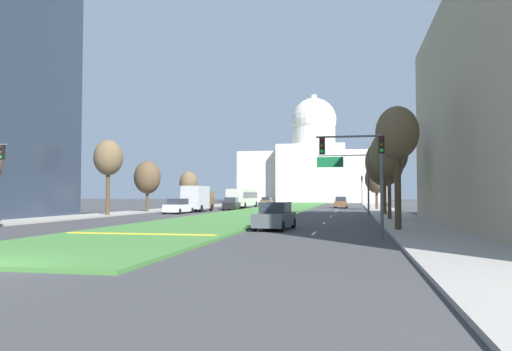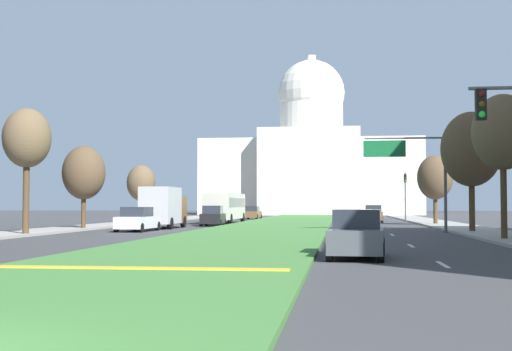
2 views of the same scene
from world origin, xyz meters
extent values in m
plane|color=#3D3D3F|center=(0.00, 61.49, 0.00)|extent=(270.55, 270.55, 0.00)
cube|color=#427A38|center=(0.00, 55.34, 0.07)|extent=(9.00, 110.68, 0.14)
cube|color=gold|center=(0.00, 11.04, 0.16)|extent=(8.10, 0.50, 0.04)
cube|color=silver|center=(8.54, 15.04, 0.00)|extent=(0.16, 2.40, 0.01)
cube|color=silver|center=(8.54, 24.84, 0.00)|extent=(0.16, 2.40, 0.01)
cube|color=silver|center=(8.54, 36.21, 0.00)|extent=(0.16, 2.40, 0.01)
cube|color=silver|center=(8.54, 47.85, 0.00)|extent=(0.16, 2.40, 0.01)
cube|color=silver|center=(8.54, 52.61, 0.00)|extent=(0.16, 2.40, 0.01)
cube|color=silver|center=(8.54, 62.64, 0.00)|extent=(0.16, 2.40, 0.01)
cube|color=silver|center=(8.54, 68.87, 0.00)|extent=(0.16, 2.40, 0.01)
cube|color=#9E9991|center=(-14.58, 49.19, 0.07)|extent=(4.00, 110.68, 0.15)
cube|color=#9E9991|center=(14.58, 49.19, 0.07)|extent=(4.00, 110.68, 0.15)
cube|color=silver|center=(0.00, 122.98, 6.86)|extent=(39.94, 19.05, 13.73)
cube|color=silver|center=(0.00, 111.45, 7.55)|extent=(17.57, 4.00, 15.10)
cylinder|color=silver|center=(0.00, 122.98, 17.25)|extent=(11.89, 11.89, 7.04)
sphere|color=silver|center=(0.00, 122.98, 22.97)|extent=(12.58, 12.58, 12.58)
cylinder|color=silver|center=(0.00, 122.98, 28.63)|extent=(1.80, 1.80, 3.00)
cube|color=black|center=(9.20, 12.24, 4.60)|extent=(0.28, 0.24, 0.84)
sphere|color=#510F0F|center=(9.20, 12.10, 4.88)|extent=(0.18, 0.18, 0.18)
sphere|color=#4C380F|center=(9.20, 12.10, 4.60)|extent=(0.18, 0.18, 0.18)
sphere|color=#1ED838|center=(9.20, 12.10, 4.32)|extent=(0.18, 0.18, 0.18)
cylinder|color=#515456|center=(12.08, 65.70, 2.60)|extent=(0.16, 0.16, 5.20)
cube|color=black|center=(12.08, 65.70, 4.60)|extent=(0.28, 0.24, 0.84)
sphere|color=#510F0F|center=(12.08, 65.56, 4.88)|extent=(0.18, 0.18, 0.18)
sphere|color=#4C380F|center=(12.08, 65.56, 4.60)|extent=(0.18, 0.18, 0.18)
sphere|color=#1ED838|center=(12.08, 65.56, 4.32)|extent=(0.18, 0.18, 0.18)
cylinder|color=#515456|center=(12.28, 39.59, 3.25)|extent=(0.20, 0.20, 6.50)
cylinder|color=#515456|center=(9.64, 39.59, 6.30)|extent=(5.28, 0.12, 0.12)
cube|color=#146033|center=(8.32, 39.54, 5.60)|extent=(2.80, 0.08, 1.10)
cylinder|color=#4C3823|center=(-13.17, 31.83, 2.47)|extent=(0.38, 0.38, 4.95)
ellipsoid|color=brown|center=(-13.17, 31.83, 5.84)|extent=(2.85, 2.85, 3.56)
cylinder|color=#4C3823|center=(13.65, 29.30, 2.30)|extent=(0.32, 0.32, 4.61)
ellipsoid|color=brown|center=(13.65, 29.30, 5.58)|extent=(3.12, 3.12, 3.90)
cylinder|color=#4C3823|center=(-13.36, 41.55, 1.61)|extent=(0.34, 0.34, 3.22)
ellipsoid|color=brown|center=(-13.36, 41.55, 4.21)|extent=(3.15, 3.15, 3.94)
cylinder|color=#4C3823|center=(13.90, 39.23, 2.13)|extent=(0.38, 0.38, 4.27)
ellipsoid|color=brown|center=(13.90, 39.23, 5.50)|extent=(3.93, 3.93, 4.92)
cylinder|color=#4C3823|center=(-13.24, 55.81, 1.53)|extent=(0.38, 0.38, 3.06)
ellipsoid|color=brown|center=(-13.24, 55.81, 3.90)|extent=(2.69, 2.69, 3.36)
cylinder|color=#4C3823|center=(13.92, 56.80, 1.66)|extent=(0.37, 0.37, 3.31)
ellipsoid|color=brown|center=(13.92, 56.80, 4.32)|extent=(3.22, 3.22, 4.02)
cube|color=#4C5156|center=(5.95, 17.38, 0.63)|extent=(2.11, 4.56, 0.81)
cube|color=#282D38|center=(5.97, 17.55, 1.37)|extent=(1.74, 2.24, 0.67)
cylinder|color=black|center=(6.66, 15.55, 0.32)|extent=(0.26, 0.65, 0.64)
cylinder|color=black|center=(5.01, 15.66, 0.32)|extent=(0.26, 0.65, 0.64)
cylinder|color=black|center=(6.90, 19.09, 0.32)|extent=(0.26, 0.65, 0.64)
cylinder|color=black|center=(5.24, 19.20, 0.32)|extent=(0.26, 0.65, 0.64)
cube|color=silver|center=(-8.59, 39.39, 0.63)|extent=(2.07, 4.63, 0.81)
cube|color=#282D38|center=(-8.60, 39.21, 1.37)|extent=(1.74, 2.25, 0.67)
cylinder|color=black|center=(-9.38, 41.25, 0.32)|extent=(0.25, 0.65, 0.64)
cylinder|color=black|center=(-7.66, 41.18, 0.32)|extent=(0.25, 0.65, 0.64)
cylinder|color=black|center=(-9.53, 37.60, 0.32)|extent=(0.25, 0.65, 0.64)
cylinder|color=black|center=(-7.81, 37.52, 0.32)|extent=(0.25, 0.65, 0.64)
cube|color=black|center=(-5.59, 51.70, 0.65)|extent=(1.99, 4.20, 0.85)
cube|color=#282D38|center=(-5.58, 51.54, 1.42)|extent=(1.66, 2.06, 0.70)
cylinder|color=black|center=(-6.48, 53.27, 0.32)|extent=(0.25, 0.65, 0.64)
cylinder|color=black|center=(-4.87, 53.35, 0.32)|extent=(0.25, 0.65, 0.64)
cylinder|color=black|center=(-6.31, 50.06, 0.32)|extent=(0.25, 0.65, 0.64)
cylinder|color=black|center=(-4.70, 50.14, 0.32)|extent=(0.25, 0.65, 0.64)
cube|color=brown|center=(8.80, 66.08, 0.66)|extent=(2.04, 4.63, 0.87)
cube|color=#282D38|center=(8.81, 66.26, 1.45)|extent=(1.73, 2.25, 0.72)
cylinder|color=black|center=(9.59, 64.21, 0.32)|extent=(0.24, 0.65, 0.64)
cylinder|color=black|center=(7.88, 64.28, 0.32)|extent=(0.24, 0.65, 0.64)
cylinder|color=black|center=(9.72, 67.88, 0.32)|extent=(0.24, 0.65, 0.64)
cylinder|color=black|center=(8.01, 67.94, 0.32)|extent=(0.24, 0.65, 0.64)
cube|color=brown|center=(-5.77, 80.04, 0.61)|extent=(1.94, 4.37, 0.79)
cube|color=#282D38|center=(-5.78, 79.86, 1.33)|extent=(1.65, 2.12, 0.64)
cylinder|color=black|center=(-6.55, 81.77, 0.32)|extent=(0.24, 0.65, 0.64)
cylinder|color=black|center=(-4.90, 81.72, 0.32)|extent=(0.24, 0.65, 0.64)
cylinder|color=black|center=(-6.65, 78.35, 0.32)|extent=(0.24, 0.65, 0.64)
cylinder|color=black|center=(-5.00, 78.30, 0.32)|extent=(0.24, 0.65, 0.64)
cube|color=brown|center=(-8.38, 47.87, 1.45)|extent=(2.30, 2.00, 2.20)
cube|color=#B2B2B7|center=(-8.38, 44.67, 1.80)|extent=(2.30, 4.40, 2.80)
cylinder|color=black|center=(-9.43, 47.87, 0.45)|extent=(0.30, 0.90, 0.90)
cylinder|color=black|center=(-7.33, 47.87, 0.45)|extent=(0.30, 0.90, 0.90)
cylinder|color=black|center=(-9.43, 43.57, 0.45)|extent=(0.30, 0.90, 0.90)
cylinder|color=black|center=(-7.33, 43.57, 0.45)|extent=(0.30, 0.90, 0.90)
cube|color=beige|center=(-5.95, 60.06, 1.70)|extent=(2.50, 11.00, 2.50)
cube|color=#232833|center=(-5.95, 60.06, 2.05)|extent=(2.52, 10.12, 0.90)
cylinder|color=black|center=(-7.10, 64.36, 0.50)|extent=(0.32, 1.00, 1.00)
cylinder|color=black|center=(-4.80, 64.36, 0.50)|extent=(0.32, 1.00, 1.00)
cylinder|color=black|center=(-7.10, 56.16, 0.50)|extent=(0.32, 1.00, 1.00)
cylinder|color=black|center=(-4.80, 56.16, 0.50)|extent=(0.32, 1.00, 1.00)
camera|label=1|loc=(10.70, -11.92, 2.18)|focal=33.69mm
camera|label=2|loc=(5.37, -7.07, 1.88)|focal=48.32mm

